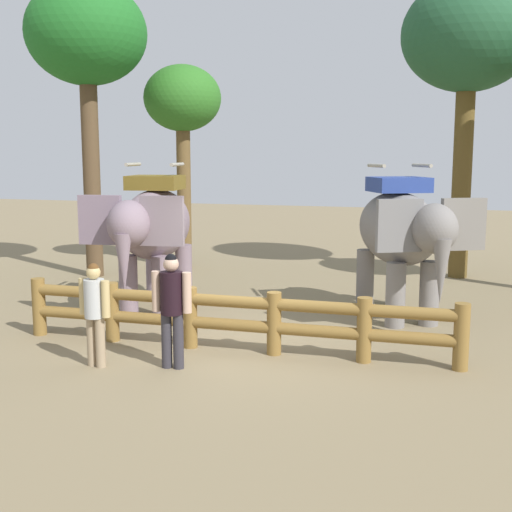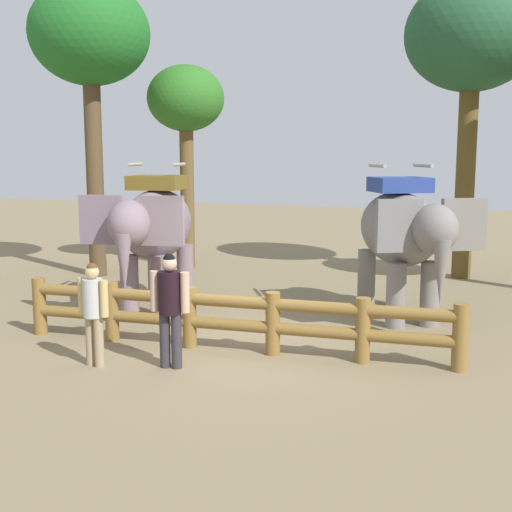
% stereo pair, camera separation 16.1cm
% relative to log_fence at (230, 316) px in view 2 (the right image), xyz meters
% --- Properties ---
extents(ground_plane, '(60.00, 60.00, 0.00)m').
position_rel_log_fence_xyz_m(ground_plane, '(-0.00, 0.28, -0.60)').
color(ground_plane, '#817051').
extents(log_fence, '(7.63, 0.31, 1.05)m').
position_rel_log_fence_xyz_m(log_fence, '(0.00, 0.00, 0.00)').
color(log_fence, olive).
rests_on(log_fence, ground).
extents(elephant_near_left, '(2.06, 3.66, 3.10)m').
position_rel_log_fence_xyz_m(elephant_near_left, '(-2.50, 2.35, 1.14)').
color(elephant_near_left, gray).
rests_on(elephant_near_left, ground).
extents(elephant_center, '(2.84, 3.63, 3.09)m').
position_rel_log_fence_xyz_m(elephant_center, '(2.54, 3.07, 1.13)').
color(elephant_center, slate).
rests_on(elephant_center, ground).
extents(tourist_woman_in_black, '(0.57, 0.38, 1.64)m').
position_rel_log_fence_xyz_m(tourist_woman_in_black, '(-1.77, -1.38, 0.34)').
color(tourist_woman_in_black, '#9D8667').
rests_on(tourist_woman_in_black, ground).
extents(tourist_man_in_blue, '(0.63, 0.37, 1.79)m').
position_rel_log_fence_xyz_m(tourist_man_in_blue, '(-0.59, -1.11, 0.44)').
color(tourist_man_in_blue, '#302E35').
rests_on(tourist_man_in_blue, ground).
extents(tree_back_center, '(3.11, 3.11, 7.66)m').
position_rel_log_fence_xyz_m(tree_back_center, '(-5.73, 5.51, 5.58)').
color(tree_back_center, brown).
rests_on(tree_back_center, ground).
extents(tree_far_right, '(3.40, 3.40, 7.72)m').
position_rel_log_fence_xyz_m(tree_far_right, '(3.68, 8.10, 5.54)').
color(tree_far_right, brown).
rests_on(tree_far_right, ground).
extents(tree_deep_back, '(2.16, 2.16, 5.72)m').
position_rel_log_fence_xyz_m(tree_deep_back, '(-3.89, 7.41, 4.01)').
color(tree_deep_back, brown).
rests_on(tree_deep_back, ground).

